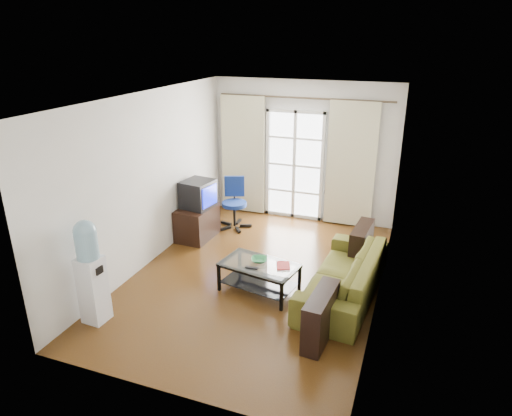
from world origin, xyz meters
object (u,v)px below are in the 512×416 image
at_px(crt_tv, 197,194).
at_px(water_cooler, 90,270).
at_px(coffee_table, 259,274).
at_px(task_chair, 235,213).
at_px(sofa, 344,275).
at_px(tv_stand, 197,222).

bearing_deg(crt_tv, water_cooler, -82.80).
height_order(coffee_table, task_chair, task_chair).
bearing_deg(sofa, crt_tv, -106.39).
xyz_separation_m(crt_tv, water_cooler, (-0.06, -2.80, -0.10)).
bearing_deg(water_cooler, coffee_table, 42.16).
distance_m(coffee_table, tv_stand, 2.16).
relative_size(tv_stand, crt_tv, 1.35).
relative_size(coffee_table, task_chair, 1.22).
xyz_separation_m(coffee_table, crt_tv, (-1.68, 1.40, 0.55)).
distance_m(sofa, task_chair, 2.95).
bearing_deg(task_chair, water_cooler, -119.18).
xyz_separation_m(coffee_table, water_cooler, (-1.74, -1.39, 0.45)).
bearing_deg(tv_stand, crt_tv, 92.69).
height_order(tv_stand, crt_tv, crt_tv).
bearing_deg(coffee_table, task_chair, 121.12).
height_order(coffee_table, crt_tv, crt_tv).
height_order(sofa, task_chair, task_chair).
xyz_separation_m(crt_tv, task_chair, (0.44, 0.65, -0.55)).
distance_m(tv_stand, crt_tv, 0.54).
height_order(sofa, coffee_table, sofa).
xyz_separation_m(sofa, crt_tv, (-2.83, 1.08, 0.51)).
xyz_separation_m(tv_stand, water_cooler, (-0.06, -2.75, 0.44)).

